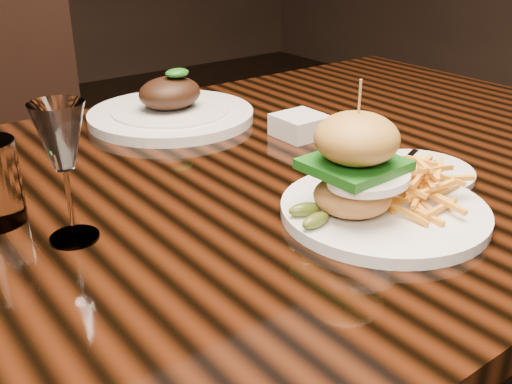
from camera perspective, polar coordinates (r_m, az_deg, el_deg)
dining_table at (r=0.88m, az=-3.31°, el=-3.53°), size 1.60×0.90×0.75m
burger_plate at (r=0.74m, az=11.72°, el=0.65°), size 0.26×0.26×0.18m
side_saucer at (r=0.89m, az=15.08°, el=1.90°), size 0.16×0.16×0.02m
ramekin at (r=1.02m, az=4.21°, el=6.33°), size 0.08×0.08×0.04m
wine_glass at (r=0.68m, az=-18.07°, el=4.55°), size 0.06×0.06×0.16m
far_dish at (r=1.11m, az=-8.10°, el=7.70°), size 0.30×0.30×0.10m
chair_far at (r=1.67m, az=-22.73°, el=3.49°), size 0.51×0.52×0.95m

